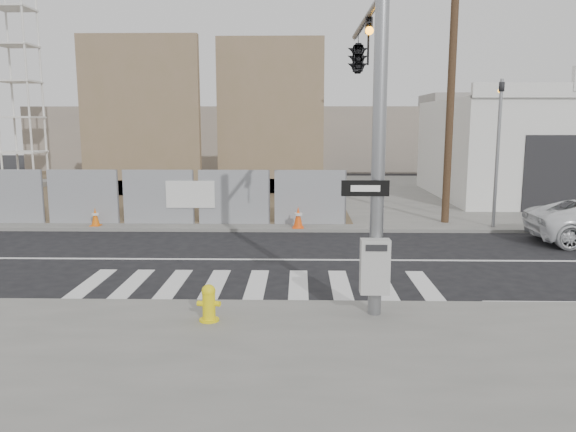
{
  "coord_description": "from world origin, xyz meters",
  "views": [
    {
      "loc": [
        1.02,
        -15.42,
        3.84
      ],
      "look_at": [
        0.72,
        -0.86,
        1.4
      ],
      "focal_mm": 35.0,
      "sensor_mm": 36.0,
      "label": 1
    }
  ],
  "objects_px": {
    "traffic_cone_c": "(95,217)",
    "traffic_cone_d": "(298,218)",
    "crane_tower": "(15,28)",
    "fire_hydrant": "(209,303)",
    "signal_pole": "(364,81)",
    "auto_shop": "(560,149)"
  },
  "relations": [
    {
      "from": "traffic_cone_c",
      "to": "fire_hydrant",
      "type": "bearing_deg",
      "value": -59.7
    },
    {
      "from": "signal_pole",
      "to": "crane_tower",
      "type": "height_order",
      "value": "crane_tower"
    },
    {
      "from": "signal_pole",
      "to": "crane_tower",
      "type": "distance_m",
      "value": 26.21
    },
    {
      "from": "signal_pole",
      "to": "crane_tower",
      "type": "bearing_deg",
      "value": 132.57
    },
    {
      "from": "signal_pole",
      "to": "auto_shop",
      "type": "height_order",
      "value": "signal_pole"
    },
    {
      "from": "crane_tower",
      "to": "auto_shop",
      "type": "height_order",
      "value": "crane_tower"
    },
    {
      "from": "traffic_cone_c",
      "to": "traffic_cone_d",
      "type": "height_order",
      "value": "traffic_cone_d"
    },
    {
      "from": "signal_pole",
      "to": "auto_shop",
      "type": "bearing_deg",
      "value": 52.54
    },
    {
      "from": "fire_hydrant",
      "to": "traffic_cone_c",
      "type": "height_order",
      "value": "fire_hydrant"
    },
    {
      "from": "crane_tower",
      "to": "fire_hydrant",
      "type": "xyz_separation_m",
      "value": [
        14.31,
        -22.28,
        -8.55
      ]
    },
    {
      "from": "fire_hydrant",
      "to": "signal_pole",
      "type": "bearing_deg",
      "value": 64.67
    },
    {
      "from": "auto_shop",
      "to": "traffic_cone_c",
      "type": "xyz_separation_m",
      "value": [
        -20.39,
        -8.48,
        -2.09
      ]
    },
    {
      "from": "auto_shop",
      "to": "fire_hydrant",
      "type": "bearing_deg",
      "value": -128.83
    },
    {
      "from": "fire_hydrant",
      "to": "traffic_cone_c",
      "type": "distance_m",
      "value": 11.31
    },
    {
      "from": "crane_tower",
      "to": "traffic_cone_d",
      "type": "distance_m",
      "value": 22.16
    },
    {
      "from": "crane_tower",
      "to": "traffic_cone_d",
      "type": "height_order",
      "value": "crane_tower"
    },
    {
      "from": "crane_tower",
      "to": "fire_hydrant",
      "type": "height_order",
      "value": "crane_tower"
    },
    {
      "from": "auto_shop",
      "to": "traffic_cone_d",
      "type": "distance_m",
      "value": 15.82
    },
    {
      "from": "signal_pole",
      "to": "traffic_cone_d",
      "type": "distance_m",
      "value": 7.74
    },
    {
      "from": "traffic_cone_d",
      "to": "crane_tower",
      "type": "bearing_deg",
      "value": 141.33
    },
    {
      "from": "traffic_cone_c",
      "to": "traffic_cone_d",
      "type": "xyz_separation_m",
      "value": [
        7.36,
        -0.26,
        0.05
      ]
    },
    {
      "from": "traffic_cone_c",
      "to": "traffic_cone_d",
      "type": "bearing_deg",
      "value": -2.05
    }
  ]
}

